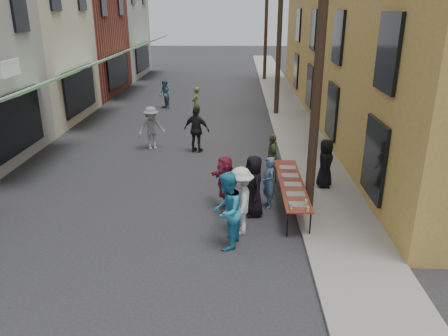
# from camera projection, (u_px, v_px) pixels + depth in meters

# --- Properties ---
(ground) EXTENTS (120.00, 120.00, 0.00)m
(ground) POSITION_uv_depth(u_px,v_px,m) (142.00, 263.00, 10.15)
(ground) COLOR #28282B
(ground) RESTS_ON ground
(sidewalk) EXTENTS (2.20, 60.00, 0.10)m
(sidewalk) POSITION_uv_depth(u_px,v_px,m) (289.00, 114.00, 24.03)
(sidewalk) COLOR gray
(sidewalk) RESTS_ON ground
(storefront_row) EXTENTS (8.00, 37.00, 9.00)m
(storefront_row) POSITION_uv_depth(u_px,v_px,m) (8.00, 36.00, 23.04)
(storefront_row) COLOR maroon
(storefront_row) RESTS_ON ground
(building_ochre) EXTENTS (10.00, 28.00, 10.00)m
(building_ochre) POSITION_uv_depth(u_px,v_px,m) (422.00, 20.00, 21.19)
(building_ochre) COLOR #B48940
(building_ochre) RESTS_ON ground
(utility_pole_near) EXTENTS (0.26, 0.26, 9.00)m
(utility_pole_near) POSITION_uv_depth(u_px,v_px,m) (320.00, 52.00, 11.26)
(utility_pole_near) COLOR #2D2116
(utility_pole_near) RESTS_ON ground
(utility_pole_mid) EXTENTS (0.26, 0.26, 9.00)m
(utility_pole_mid) POSITION_uv_depth(u_px,v_px,m) (280.00, 29.00, 22.51)
(utility_pole_mid) COLOR #2D2116
(utility_pole_mid) RESTS_ON ground
(utility_pole_far) EXTENTS (0.26, 0.26, 9.00)m
(utility_pole_far) POSITION_uv_depth(u_px,v_px,m) (266.00, 22.00, 33.75)
(utility_pole_far) COLOR #2D2116
(utility_pole_far) RESTS_ON ground
(serving_table) EXTENTS (0.70, 4.00, 0.75)m
(serving_table) POSITION_uv_depth(u_px,v_px,m) (291.00, 184.00, 12.84)
(serving_table) COLOR maroon
(serving_table) RESTS_ON ground
(catering_tray_sausage) EXTENTS (0.50, 0.33, 0.08)m
(catering_tray_sausage) POSITION_uv_depth(u_px,v_px,m) (299.00, 205.00, 11.27)
(catering_tray_sausage) COLOR maroon
(catering_tray_sausage) RESTS_ON serving_table
(catering_tray_foil_b) EXTENTS (0.50, 0.33, 0.08)m
(catering_tray_foil_b) POSITION_uv_depth(u_px,v_px,m) (296.00, 195.00, 11.88)
(catering_tray_foil_b) COLOR #B2B2B7
(catering_tray_foil_b) RESTS_ON serving_table
(catering_tray_buns) EXTENTS (0.50, 0.33, 0.08)m
(catering_tray_buns) POSITION_uv_depth(u_px,v_px,m) (293.00, 185.00, 12.53)
(catering_tray_buns) COLOR tan
(catering_tray_buns) RESTS_ON serving_table
(catering_tray_foil_d) EXTENTS (0.50, 0.33, 0.08)m
(catering_tray_foil_d) POSITION_uv_depth(u_px,v_px,m) (290.00, 176.00, 13.19)
(catering_tray_foil_d) COLOR #B2B2B7
(catering_tray_foil_d) RESTS_ON serving_table
(catering_tray_buns_end) EXTENTS (0.50, 0.33, 0.08)m
(catering_tray_buns_end) POSITION_uv_depth(u_px,v_px,m) (288.00, 168.00, 13.84)
(catering_tray_buns_end) COLOR tan
(catering_tray_buns_end) RESTS_ON serving_table
(condiment_jar_a) EXTENTS (0.07, 0.07, 0.08)m
(condiment_jar_a) POSITION_uv_depth(u_px,v_px,m) (291.00, 210.00, 10.99)
(condiment_jar_a) COLOR #A57F26
(condiment_jar_a) RESTS_ON serving_table
(condiment_jar_b) EXTENTS (0.07, 0.07, 0.08)m
(condiment_jar_b) POSITION_uv_depth(u_px,v_px,m) (291.00, 209.00, 11.09)
(condiment_jar_b) COLOR #A57F26
(condiment_jar_b) RESTS_ON serving_table
(condiment_jar_c) EXTENTS (0.07, 0.07, 0.08)m
(condiment_jar_c) POSITION_uv_depth(u_px,v_px,m) (291.00, 207.00, 11.18)
(condiment_jar_c) COLOR #A57F26
(condiment_jar_c) RESTS_ON serving_table
(cup_stack) EXTENTS (0.08, 0.08, 0.12)m
(cup_stack) POSITION_uv_depth(u_px,v_px,m) (308.00, 209.00, 11.02)
(cup_stack) COLOR tan
(cup_stack) RESTS_ON serving_table
(guest_front_a) EXTENTS (0.81, 1.00, 1.77)m
(guest_front_a) POSITION_uv_depth(u_px,v_px,m) (254.00, 186.00, 12.24)
(guest_front_a) COLOR black
(guest_front_a) RESTS_ON ground
(guest_front_b) EXTENTS (0.52, 0.65, 1.55)m
(guest_front_b) POSITION_uv_depth(u_px,v_px,m) (268.00, 182.00, 12.77)
(guest_front_b) COLOR #50709B
(guest_front_b) RESTS_ON ground
(guest_front_c) EXTENTS (0.93, 1.09, 1.95)m
(guest_front_c) POSITION_uv_depth(u_px,v_px,m) (227.00, 211.00, 10.54)
(guest_front_c) COLOR teal
(guest_front_c) RESTS_ON ground
(guest_front_d) EXTENTS (0.72, 1.20, 1.82)m
(guest_front_d) POSITION_uv_depth(u_px,v_px,m) (241.00, 201.00, 11.24)
(guest_front_d) COLOR silver
(guest_front_d) RESTS_ON ground
(guest_front_e) EXTENTS (0.44, 0.93, 1.54)m
(guest_front_e) POSITION_uv_depth(u_px,v_px,m) (272.00, 156.00, 15.08)
(guest_front_e) COLOR #505F37
(guest_front_e) RESTS_ON ground
(guest_queue_back) EXTENTS (0.90, 1.59, 1.63)m
(guest_queue_back) POSITION_uv_depth(u_px,v_px,m) (225.00, 183.00, 12.62)
(guest_queue_back) COLOR maroon
(guest_queue_back) RESTS_ON ground
(server) EXTENTS (0.70, 0.88, 1.59)m
(server) POSITION_uv_depth(u_px,v_px,m) (325.00, 163.00, 13.99)
(server) COLOR black
(server) RESTS_ON sidewalk
(passerby_left) EXTENTS (1.33, 1.11, 1.79)m
(passerby_left) POSITION_uv_depth(u_px,v_px,m) (152.00, 128.00, 18.01)
(passerby_left) COLOR gray
(passerby_left) RESTS_ON ground
(passerby_mid) EXTENTS (1.18, 0.79, 1.87)m
(passerby_mid) POSITION_uv_depth(u_px,v_px,m) (197.00, 130.00, 17.63)
(passerby_mid) COLOR black
(passerby_mid) RESTS_ON ground
(passerby_right) EXTENTS (0.54, 0.69, 1.69)m
(passerby_right) POSITION_uv_depth(u_px,v_px,m) (196.00, 103.00, 22.95)
(passerby_right) COLOR #62653A
(passerby_right) RESTS_ON ground
(passerby_far) EXTENTS (0.97, 1.03, 1.68)m
(passerby_far) POSITION_uv_depth(u_px,v_px,m) (165.00, 94.00, 25.26)
(passerby_far) COLOR teal
(passerby_far) RESTS_ON ground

